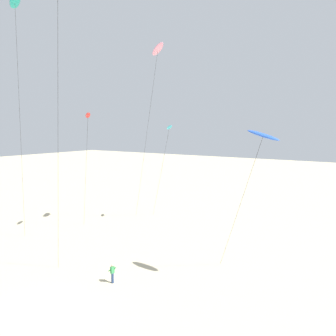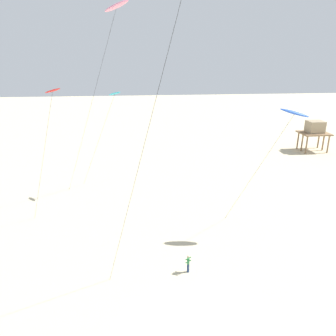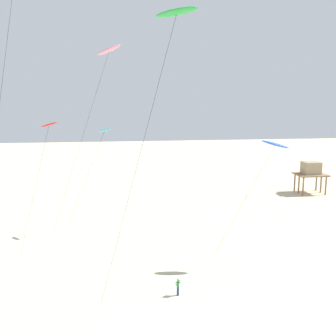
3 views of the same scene
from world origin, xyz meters
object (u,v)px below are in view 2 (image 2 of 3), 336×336
kite_blue (294,114)px  stilt_house (315,129)px  kite_pink (116,7)px  kite_flyer_middle (188,263)px  kite_cyan (114,97)px  kite_red (52,94)px

kite_blue → stilt_house: 35.44m
kite_pink → kite_blue: bearing=-27.9°
kite_pink → kite_flyer_middle: (5.72, -14.58, -21.61)m
kite_blue → kite_cyan: bearing=144.3°
kite_cyan → kite_flyer_middle: (6.66, -18.37, -11.98)m
kite_red → kite_flyer_middle: size_ratio=9.02×
kite_cyan → stilt_house: bearing=23.8°
kite_pink → kite_cyan: bearing=104.1°
kite_red → stilt_house: size_ratio=2.59×
kite_pink → kite_flyer_middle: size_ratio=13.96×
kite_flyer_middle → kite_pink: bearing=111.4°
kite_cyan → kite_flyer_middle: kite_cyan is taller
kite_pink → stilt_house: size_ratio=4.01×
kite_cyan → stilt_house: size_ratio=2.35×
kite_red → kite_blue: 22.92m
kite_cyan → kite_red: (-5.18, -9.58, 1.55)m
kite_red → stilt_house: (41.72, 25.70, -10.20)m
kite_pink → kite_flyer_middle: kite_pink is taller
kite_red → kite_flyer_middle: bearing=-36.6°
kite_cyan → kite_blue: size_ratio=1.03×
kite_blue → stilt_house: size_ratio=2.28×
kite_cyan → stilt_house: kite_cyan is taller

